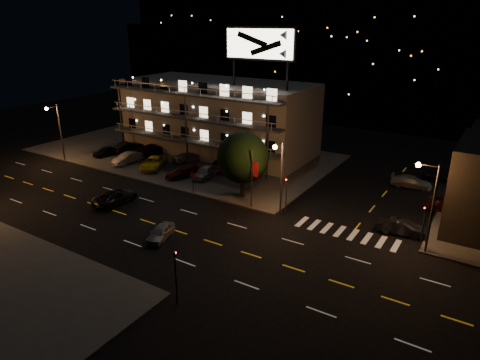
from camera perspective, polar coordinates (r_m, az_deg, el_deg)
The scene contains 29 objects.
ground at distance 42.40m, azimuth -10.26°, elevation -6.12°, with size 140.00×140.00×0.00m, color black.
curb_nw at distance 65.01m, azimuth -7.67°, elevation 3.61°, with size 44.00×24.00×0.15m, color #3E3E3B.
motel at distance 64.27m, azimuth -2.84°, elevation 8.43°, with size 28.00×13.80×18.10m.
hill_backdrop at distance 101.78m, azimuth 14.32°, elevation 15.84°, with size 120.00×25.00×24.00m.
streetlight_nw at distance 64.63m, azimuth -23.15°, elevation 6.52°, with size 0.44×1.92×8.00m.
streetlight_nc at distance 41.97m, azimuth 5.36°, elevation 1.21°, with size 0.44×1.92×8.00m.
streetlight_ne at distance 38.59m, azimuth 23.93°, elevation -2.31°, with size 1.92×0.44×8.00m.
signal_nw at distance 43.08m, azimuth 6.19°, elevation -1.71°, with size 0.20×0.27×4.60m.
signal_sw at distance 30.35m, azimuth -8.60°, elevation -12.01°, with size 0.20×0.27×4.60m.
signal_ne at distance 39.71m, azimuth 23.29°, elevation -5.37°, with size 0.27×0.20×4.60m.
banner_north at distance 44.41m, azimuth 1.65°, elevation 0.29°, with size 0.83×0.16×6.40m.
stop_sign at distance 49.48m, azimuth -6.34°, elevation 0.21°, with size 0.91×0.11×2.61m.
tree at distance 46.72m, azimuth 0.32°, elevation 2.82°, with size 5.91×5.69×7.45m.
lot_car_0 at distance 65.64m, azimuth -17.44°, elevation 3.67°, with size 1.57×3.89×1.33m, color black.
lot_car_1 at distance 61.25m, azimuth -14.79°, elevation 2.84°, with size 1.57×4.49×1.48m, color gray.
lot_car_2 at distance 58.41m, azimuth -11.47°, elevation 2.27°, with size 2.46×5.34×1.48m, color yellow.
lot_car_3 at distance 54.45m, azimuth -7.73°, elevation 1.04°, with size 1.81×4.45×1.29m, color #55180C.
lot_car_4 at distance 53.92m, azimuth -4.62°, elevation 1.08°, with size 1.76×4.38×1.49m, color gray.
lot_car_5 at distance 66.86m, azimuth -14.64°, elevation 4.33°, with size 1.58×4.52×1.49m, color black.
lot_car_6 at distance 64.94m, azimuth -11.51°, elevation 4.11°, with size 2.46×5.33×1.48m, color black.
lot_car_7 at distance 60.44m, azimuth -6.81°, elevation 3.07°, with size 1.82×4.48×1.30m, color gray.
lot_car_8 at distance 57.73m, azimuth -2.48°, elevation 2.32°, with size 1.45×3.62×1.23m, color black.
lot_car_9 at distance 56.28m, azimuth -1.78°, elevation 1.93°, with size 1.48×4.25×1.40m, color #55180C.
side_car_0 at distance 42.70m, azimuth 20.74°, elevation -5.93°, with size 1.52×4.35×1.43m, color black.
side_car_1 at distance 49.84m, azimuth 26.59°, elevation -3.03°, with size 2.33×5.06×1.41m, color #55180C.
side_car_2 at distance 55.07m, azimuth 21.88°, elevation -0.21°, with size 1.90×4.68×1.36m, color gray.
side_car_3 at distance 58.99m, azimuth 24.91°, elevation 0.62°, with size 1.48×3.68×1.25m, color black.
road_car_east at distance 39.88m, azimuth -10.57°, elevation -6.91°, with size 1.50×3.72×1.27m, color gray.
road_car_west at distance 48.55m, azimuth -16.26°, elevation -2.17°, with size 2.40×5.21×1.45m, color black.
Camera 1 is at (26.26, -27.50, 18.77)m, focal length 32.00 mm.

